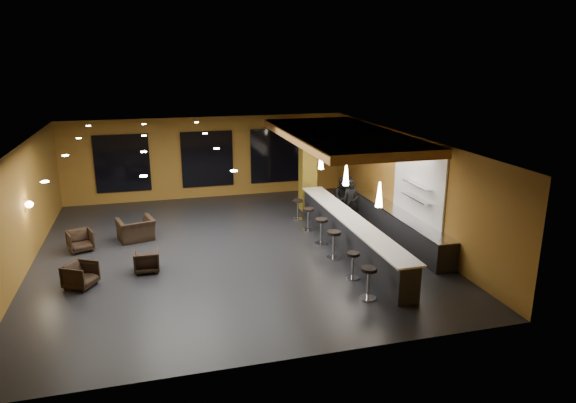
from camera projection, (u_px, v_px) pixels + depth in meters
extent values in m
cube|color=black|center=(232.00, 250.00, 16.56)|extent=(12.00, 13.00, 0.10)
cube|color=black|center=(229.00, 139.00, 15.57)|extent=(12.00, 13.00, 0.10)
cube|color=brown|center=(207.00, 157.00, 22.14)|extent=(12.00, 0.10, 3.50)
cube|color=brown|center=(283.00, 283.00, 9.98)|extent=(12.00, 0.10, 3.50)
cube|color=brown|center=(19.00, 211.00, 14.55)|extent=(0.10, 13.00, 3.50)
cube|color=brown|center=(406.00, 184.00, 17.57)|extent=(0.10, 13.00, 3.50)
cube|color=#B97A36|center=(341.00, 136.00, 17.54)|extent=(3.60, 8.00, 0.28)
cube|color=black|center=(122.00, 163.00, 21.18)|extent=(2.20, 0.06, 2.40)
cube|color=black|center=(207.00, 159.00, 22.05)|extent=(2.20, 0.06, 2.40)
cube|color=black|center=(275.00, 156.00, 22.80)|extent=(2.20, 0.06, 2.40)
cube|color=white|center=(418.00, 184.00, 16.55)|extent=(0.06, 3.20, 2.40)
cube|color=black|center=(350.00, 234.00, 16.39)|extent=(0.60, 8.00, 1.00)
cube|color=white|center=(350.00, 219.00, 16.25)|extent=(0.78, 8.10, 0.05)
cube|color=black|center=(400.00, 226.00, 17.37)|extent=(0.70, 6.00, 0.86)
cube|color=silver|center=(400.00, 213.00, 17.25)|extent=(0.72, 6.00, 0.03)
cube|color=silver|center=(417.00, 198.00, 16.44)|extent=(0.30, 1.50, 0.03)
cube|color=silver|center=(418.00, 185.00, 16.32)|extent=(0.30, 1.50, 0.03)
cube|color=olive|center=(308.00, 167.00, 20.32)|extent=(0.60, 0.60, 3.50)
sphere|color=#FFE5B2|center=(29.00, 204.00, 15.04)|extent=(0.22, 0.22, 0.22)
cone|color=white|center=(379.00, 194.00, 14.02)|extent=(0.20, 0.20, 0.70)
cone|color=white|center=(346.00, 175.00, 16.34)|extent=(0.20, 0.20, 0.70)
cone|color=white|center=(321.00, 160.00, 18.66)|extent=(0.20, 0.20, 0.70)
imported|color=black|center=(351.00, 202.00, 18.72)|extent=(0.70, 0.55, 1.67)
imported|color=black|center=(343.00, 198.00, 19.54)|extent=(0.90, 0.79, 1.56)
imported|color=black|center=(347.00, 196.00, 19.81)|extent=(0.86, 0.66, 1.57)
imported|color=black|center=(80.00, 275.00, 13.75)|extent=(1.00, 0.99, 0.68)
imported|color=black|center=(147.00, 261.00, 14.76)|extent=(0.70, 0.72, 0.65)
imported|color=black|center=(80.00, 241.00, 16.29)|extent=(0.92, 0.93, 0.67)
imported|color=black|center=(136.00, 229.00, 17.24)|extent=(1.36, 1.26, 0.74)
cylinder|color=silver|center=(368.00, 298.00, 13.17)|extent=(0.43, 0.43, 0.03)
cylinder|color=silver|center=(368.00, 284.00, 13.06)|extent=(0.08, 0.08, 0.76)
cylinder|color=black|center=(369.00, 269.00, 12.95)|extent=(0.41, 0.41, 0.09)
cylinder|color=silver|center=(352.00, 278.00, 14.37)|extent=(0.39, 0.39, 0.03)
cylinder|color=silver|center=(353.00, 266.00, 14.28)|extent=(0.07, 0.07, 0.68)
cylinder|color=black|center=(353.00, 254.00, 14.18)|extent=(0.37, 0.37, 0.08)
cylinder|color=silver|center=(333.00, 257.00, 15.79)|extent=(0.44, 0.44, 0.03)
cylinder|color=silver|center=(334.00, 246.00, 15.68)|extent=(0.08, 0.08, 0.77)
cylinder|color=black|center=(334.00, 233.00, 15.57)|extent=(0.42, 0.42, 0.09)
cylinder|color=silver|center=(321.00, 243.00, 16.98)|extent=(0.44, 0.44, 0.03)
cylinder|color=silver|center=(321.00, 232.00, 16.87)|extent=(0.08, 0.08, 0.77)
cylinder|color=black|center=(321.00, 220.00, 16.75)|extent=(0.42, 0.42, 0.09)
cylinder|color=silver|center=(308.00, 230.00, 18.26)|extent=(0.42, 0.42, 0.03)
cylinder|color=silver|center=(308.00, 220.00, 18.16)|extent=(0.07, 0.07, 0.73)
cylinder|color=black|center=(308.00, 209.00, 18.05)|extent=(0.40, 0.40, 0.08)
cylinder|color=silver|center=(298.00, 219.00, 19.49)|extent=(0.39, 0.39, 0.03)
cylinder|color=silver|center=(298.00, 210.00, 19.40)|extent=(0.07, 0.07, 0.69)
cylinder|color=black|center=(298.00, 201.00, 19.29)|extent=(0.37, 0.37, 0.08)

